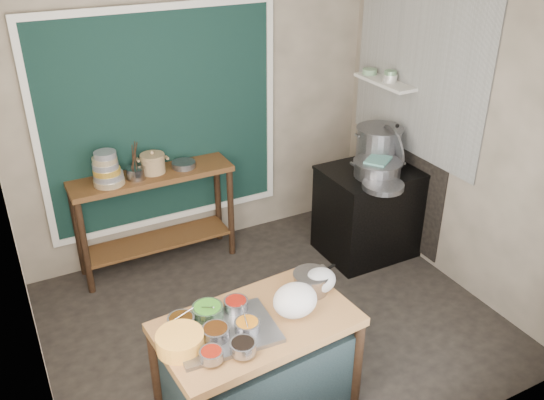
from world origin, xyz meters
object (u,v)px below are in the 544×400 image
stove_block (370,212)px  back_counter (156,220)px  utensil_cup (136,173)px  steamer (377,168)px  saucepan (311,282)px  yellow_basin (180,342)px  prep_table (257,366)px  ceramic_crock (153,164)px  condiment_tray (225,332)px  stock_pot (379,145)px

stove_block → back_counter: bearing=159.0°
back_counter → utensil_cup: 0.55m
steamer → saucepan: bearing=-141.4°
stove_block → saucepan: saucepan is taller
steamer → utensil_cup: bearing=157.8°
steamer → yellow_basin: bearing=-152.6°
stove_block → yellow_basin: size_ratio=3.15×
back_counter → yellow_basin: 2.13m
prep_table → saucepan: (0.47, 0.11, 0.44)m
yellow_basin → ceramic_crock: ceramic_crock is taller
utensil_cup → ceramic_crock: size_ratio=0.74×
condiment_tray → saucepan: size_ratio=2.44×
saucepan → stock_pot: bearing=21.0°
steamer → stove_block: bearing=65.2°
saucepan → prep_table: bearing=174.1°
prep_table → steamer: 2.23m
steamer → condiment_tray: bearing=-149.4°
stove_block → saucepan: (-1.39, -1.19, 0.39)m
stock_pot → yellow_basin: bearing=-150.0°
yellow_basin → stove_block: bearing=29.2°
condiment_tray → yellow_basin: size_ratio=2.17×
stock_pot → steamer: stock_pot is taller
stove_block → steamer: 0.54m
back_counter → ceramic_crock: ceramic_crock is taller
prep_table → stock_pot: bearing=31.1°
condiment_tray → steamer: steamer is taller
ceramic_crock → yellow_basin: bearing=-103.5°
prep_table → back_counter: back_counter is taller
ceramic_crock → saucepan: bearing=-76.0°
condiment_tray → prep_table: bearing=5.0°
prep_table → back_counter: size_ratio=0.86×
stove_block → ceramic_crock: 2.10m
ceramic_crock → stock_pot: size_ratio=0.51×
prep_table → ceramic_crock: ceramic_crock is taller
back_counter → utensil_cup: utensil_cup is taller
yellow_basin → back_counter: bearing=77.2°
stove_block → condiment_tray: bearing=-147.6°
utensil_cup → stock_pot: bearing=-14.5°
saucepan → stock_pot: size_ratio=0.57×
yellow_basin → stock_pot: size_ratio=0.64×
utensil_cup → condiment_tray: bearing=-91.1°
back_counter → steamer: steamer is taller
prep_table → stock_pot: stock_pot is taller
condiment_tray → ceramic_crock: 2.09m
prep_table → condiment_tray: (-0.23, -0.02, 0.39)m
utensil_cup → ceramic_crock: bearing=17.6°
back_counter → saucepan: size_ratio=5.69×
condiment_tray → yellow_basin: (-0.28, -0.00, 0.04)m
stock_pot → saucepan: bearing=-139.3°
condiment_tray → stock_pot: bearing=33.1°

